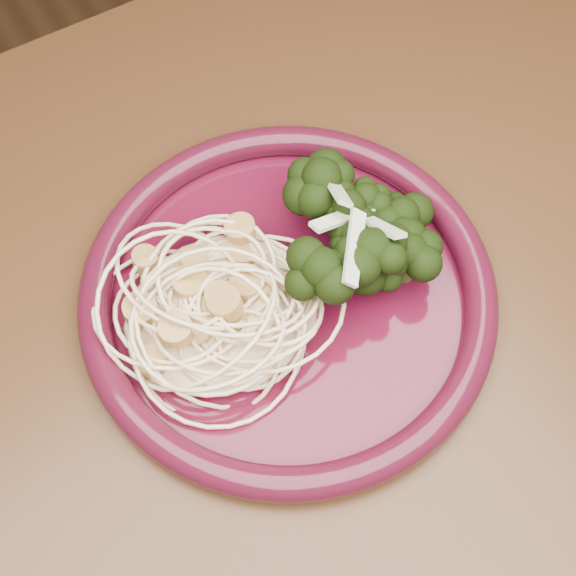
# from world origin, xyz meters

# --- Properties ---
(dining_table) EXTENTS (1.20, 0.80, 0.75)m
(dining_table) POSITION_xyz_m (0.00, 0.00, 0.65)
(dining_table) COLOR #472814
(dining_table) RESTS_ON ground
(dinner_plate) EXTENTS (0.35, 0.35, 0.02)m
(dinner_plate) POSITION_xyz_m (-0.09, 0.07, 0.76)
(dinner_plate) COLOR #450A1C
(dinner_plate) RESTS_ON dining_table
(spaghetti_pile) EXTENTS (0.17, 0.15, 0.03)m
(spaghetti_pile) POSITION_xyz_m (-0.14, 0.08, 0.77)
(spaghetti_pile) COLOR beige
(spaghetti_pile) RESTS_ON dinner_plate
(scallop_cluster) EXTENTS (0.15, 0.15, 0.04)m
(scallop_cluster) POSITION_xyz_m (-0.14, 0.08, 0.81)
(scallop_cluster) COLOR tan
(scallop_cluster) RESTS_ON spaghetti_pile
(broccoli_pile) EXTENTS (0.13, 0.17, 0.05)m
(broccoli_pile) POSITION_xyz_m (-0.03, 0.05, 0.78)
(broccoli_pile) COLOR black
(broccoli_pile) RESTS_ON dinner_plate
(onion_garnish) EXTENTS (0.09, 0.11, 0.06)m
(onion_garnish) POSITION_xyz_m (-0.03, 0.05, 0.82)
(onion_garnish) COLOR beige
(onion_garnish) RESTS_ON broccoli_pile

